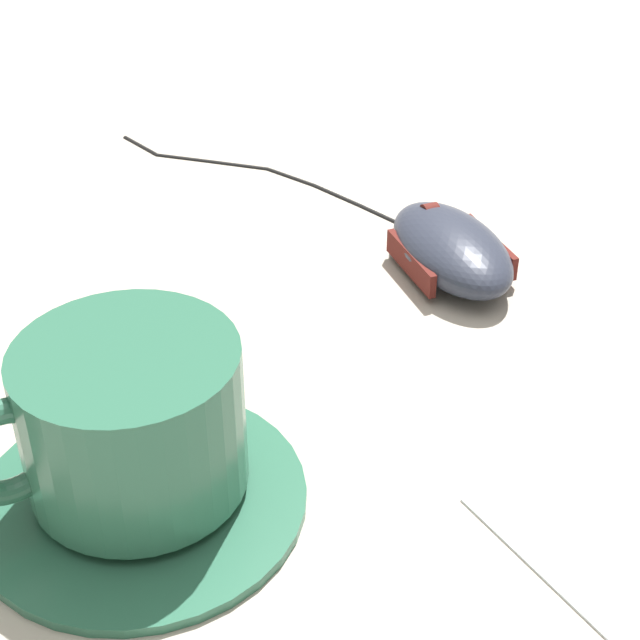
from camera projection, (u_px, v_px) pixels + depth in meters
ground_plane at (440, 509)px, 0.41m from camera, size 3.00×3.00×0.00m
saucer at (142, 494)px, 0.41m from camera, size 0.14×0.14×0.01m
coffee_cup at (127, 419)px, 0.39m from camera, size 0.09×0.12×0.07m
computer_mouse at (451, 248)px, 0.56m from camera, size 0.11×0.08×0.03m
mouse_cable at (259, 174)px, 0.67m from camera, size 0.23×0.08×0.00m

